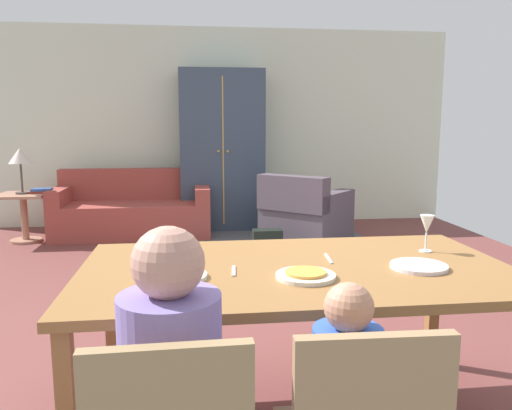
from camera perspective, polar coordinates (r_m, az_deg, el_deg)
ground_plane at (r=4.17m, az=-1.27°, el=-10.59°), size 6.47×6.47×0.02m
back_wall at (r=7.20m, az=-3.99°, el=8.71°), size 6.47×0.10×2.70m
dining_table at (r=2.32m, az=4.60°, el=-8.35°), size 1.93×1.09×0.76m
plate_near_man at (r=2.14m, az=-8.90°, el=-7.95°), size 0.25×0.25×0.02m
pizza_near_man at (r=2.13m, az=-8.91°, el=-7.56°), size 0.17×0.17×0.01m
plate_near_child at (r=2.13m, az=5.61°, el=-7.96°), size 0.25×0.25×0.02m
pizza_near_child at (r=2.12m, az=5.62°, el=-7.57°), size 0.17×0.17×0.01m
plate_near_woman at (r=2.37m, az=17.87°, el=-6.59°), size 0.25×0.25×0.02m
wine_glass at (r=2.66m, az=18.68°, el=-2.22°), size 0.07×0.07×0.19m
fork at (r=2.21m, az=-2.53°, el=-7.43°), size 0.03×0.15×0.01m
knife at (r=2.43m, az=8.17°, el=-5.98°), size 0.03×0.17×0.01m
area_rug at (r=5.85m, az=0.90°, el=-4.65°), size 2.60×1.80×0.01m
couch at (r=6.63m, az=-13.62°, el=-0.66°), size 1.92×0.86×0.82m
armchair at (r=6.03m, az=5.50°, el=-1.22°), size 1.21×1.21×0.82m
armoire at (r=6.82m, az=-3.86°, el=6.17°), size 1.10×0.59×2.10m
side_table at (r=6.63m, az=-24.67°, el=-0.58°), size 0.56×0.56×0.58m
table_lamp at (r=6.56m, az=-25.04°, el=4.87°), size 0.26×0.26×0.54m
book_lower at (r=6.58m, az=-23.07°, el=1.37°), size 0.22×0.16×0.03m
book_upper at (r=6.56m, az=-22.98°, el=1.61°), size 0.22×0.16×0.03m
handbag at (r=5.54m, az=1.29°, el=-4.11°), size 0.32×0.16×0.26m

